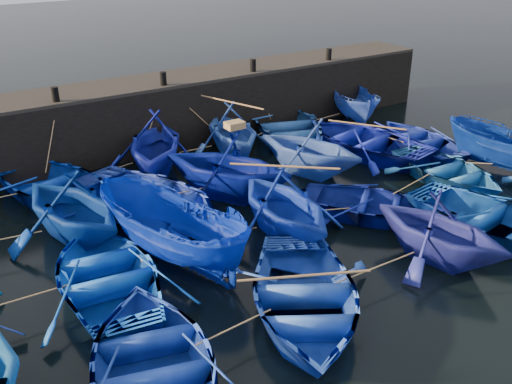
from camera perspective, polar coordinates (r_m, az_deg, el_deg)
ground at (r=15.49m, az=6.49°, el=-6.61°), size 120.00×120.00×0.00m
quay_wall at (r=23.27m, az=-9.91°, el=7.70°), size 26.00×2.50×2.50m
quay_top at (r=22.92m, az=-10.15°, el=10.82°), size 26.00×2.50×0.12m
bollard_1 at (r=20.82m, az=-19.43°, el=9.20°), size 0.24×0.24×0.50m
bollard_2 at (r=22.04m, az=-9.26°, el=11.14°), size 0.24×0.24×0.50m
bollard_3 at (r=23.88m, az=-0.30°, el=12.55°), size 0.24×0.24×0.50m
bollard_4 at (r=26.20m, az=7.30°, el=13.51°), size 0.24×0.24×0.50m
boat_1 at (r=19.34m, az=-19.42°, el=0.65°), size 5.31×6.23×1.09m
boat_2 at (r=20.51m, az=-10.04°, el=4.92°), size 5.35×5.57×2.26m
boat_3 at (r=21.82m, az=-2.43°, el=6.28°), size 4.12×4.54×2.07m
boat_4 at (r=23.61m, az=3.14°, el=6.58°), size 5.59×6.55×1.15m
boat_5 at (r=26.05m, az=9.87°, el=8.61°), size 3.25×4.52×1.64m
boat_7 at (r=16.52m, az=-17.93°, el=-1.24°), size 4.62×5.02×2.21m
boat_8 at (r=17.52m, az=-10.58°, el=-0.73°), size 5.71×6.66×1.17m
boat_9 at (r=18.25m, az=-2.88°, el=2.77°), size 5.60×5.77×2.32m
boat_10 at (r=20.10m, az=5.42°, el=4.56°), size 4.69×5.01×2.12m
boat_11 at (r=22.51m, az=10.88°, el=5.17°), size 4.94×6.14×1.13m
boat_12 at (r=23.26m, az=16.05°, el=5.01°), size 3.94×4.95×0.92m
boat_14 at (r=14.28m, az=-14.63°, el=-7.92°), size 4.19×5.41×1.04m
boat_15 at (r=14.85m, az=-8.53°, el=-3.99°), size 3.39×5.25×1.90m
boat_16 at (r=15.93m, az=2.78°, el=-1.08°), size 3.74×4.27×2.15m
boat_17 at (r=17.61m, az=11.50°, el=-1.17°), size 5.08×5.27×0.89m
boat_18 at (r=20.64m, az=18.63°, el=2.05°), size 3.36×4.54×0.91m
boat_19 at (r=22.12m, az=24.07°, el=3.86°), size 3.32×4.85×1.76m
boat_21 at (r=11.54m, az=-10.14°, el=-16.52°), size 4.84×5.84×1.05m
boat_22 at (r=13.08m, az=4.79°, el=-10.40°), size 5.78×6.31×1.07m
boat_23 at (r=15.55m, az=17.95°, el=-3.44°), size 3.92×4.33×1.98m
boat_24 at (r=17.50m, az=22.81°, el=-2.62°), size 4.36×5.60×1.07m
wooden_crate at (r=17.94m, az=-2.14°, el=6.71°), size 0.57×0.43×0.22m
mooring_ropes at (r=18.55m, az=-2.90°, el=2.17°), size 17.38×11.41×2.10m
loose_oars at (r=17.83m, az=4.15°, el=3.83°), size 10.45×11.58×1.14m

